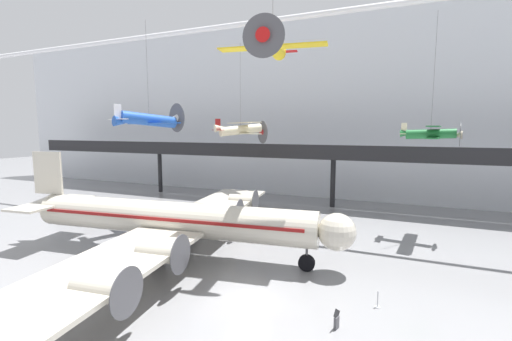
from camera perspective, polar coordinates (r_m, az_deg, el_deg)
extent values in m
plane|color=gray|center=(23.83, -1.34, -20.62)|extent=(260.00, 260.00, 0.00)
cube|color=silver|center=(56.51, 14.37, 10.05)|extent=(140.00, 3.00, 28.65)
cube|color=black|center=(48.29, 12.59, 2.41)|extent=(110.00, 3.20, 0.90)
cube|color=black|center=(46.72, 12.28, 3.50)|extent=(110.00, 0.12, 1.10)
cylinder|color=black|center=(62.56, -15.70, -0.29)|extent=(0.70, 0.70, 6.92)
cylinder|color=black|center=(49.68, 12.68, -2.01)|extent=(0.70, 0.70, 6.92)
cylinder|color=silver|center=(39.19, 9.99, 24.23)|extent=(120.00, 0.60, 0.60)
cylinder|color=beige|center=(30.83, -14.14, -7.74)|extent=(25.72, 5.94, 2.92)
sphere|color=beige|center=(26.80, 13.35, -9.95)|extent=(2.87, 2.87, 2.87)
cone|color=beige|center=(39.83, -32.22, -4.98)|extent=(4.09, 3.12, 2.69)
cube|color=maroon|center=(30.76, -14.16, -7.21)|extent=(23.96, 5.78, 0.26)
cube|color=beige|center=(39.01, -5.77, -5.48)|extent=(7.84, 16.93, 0.28)
cube|color=beige|center=(23.09, -24.67, -14.92)|extent=(7.84, 16.93, 0.28)
cylinder|color=beige|center=(35.10, -5.27, -6.79)|extent=(3.12, 1.75, 1.40)
cylinder|color=#4C4C51|center=(34.54, -2.73, -6.99)|extent=(0.38, 2.66, 2.67)
cylinder|color=beige|center=(40.18, -2.35, -5.01)|extent=(3.12, 1.75, 1.40)
cylinder|color=#4C4C51|center=(39.70, -0.11, -5.15)|extent=(0.38, 2.66, 2.67)
cylinder|color=beige|center=(24.74, -15.86, -12.94)|extent=(3.12, 1.75, 1.40)
cylinder|color=#4C4C51|center=(23.95, -12.45, -13.51)|extent=(0.38, 2.66, 2.67)
cylinder|color=beige|center=(20.62, -24.48, -17.45)|extent=(3.12, 1.75, 1.40)
cylinder|color=#4C4C51|center=(19.66, -20.67, -18.50)|extent=(0.38, 2.66, 2.67)
cube|color=beige|center=(38.48, -31.38, -0.34)|extent=(3.27, 0.59, 4.09)
cube|color=beige|center=(38.69, -30.82, -4.66)|extent=(4.15, 7.94, 0.20)
cylinder|color=#4C4C51|center=(27.65, 8.45, -13.83)|extent=(0.20, 0.20, 1.21)
cylinder|color=black|center=(27.87, 8.43, -15.00)|extent=(1.34, 0.53, 1.30)
cylinder|color=#4C4C51|center=(33.21, -11.51, -10.32)|extent=(0.20, 0.20, 1.21)
cylinder|color=black|center=(33.39, -11.49, -11.31)|extent=(1.34, 0.53, 1.30)
cylinder|color=#4C4C51|center=(29.37, -15.87, -12.76)|extent=(0.20, 0.20, 1.21)
cylinder|color=black|center=(29.58, -15.83, -13.87)|extent=(1.34, 0.53, 1.30)
cylinder|color=beige|center=(46.10, -2.58, 6.77)|extent=(4.86, 5.15, 1.74)
cone|color=maroon|center=(47.32, 0.87, 6.44)|extent=(1.45, 1.44, 1.08)
cylinder|color=#4C4C51|center=(47.41, 1.10, 6.41)|extent=(2.33, 2.14, 3.12)
cone|color=beige|center=(45.13, -5.94, 7.07)|extent=(1.86, 1.90, 1.16)
cube|color=beige|center=(46.24, -2.17, 7.96)|extent=(7.41, 6.97, 0.10)
cube|color=beige|center=(46.24, -2.17, 6.18)|extent=(7.41, 6.97, 0.10)
cube|color=maroon|center=(45.02, -6.38, 7.65)|extent=(0.52, 0.56, 1.44)
cube|color=maroon|center=(45.02, -6.37, 6.73)|extent=(2.78, 2.63, 0.06)
cylinder|color=slate|center=(46.47, -2.62, 14.09)|extent=(0.04, 0.04, 10.65)
cylinder|color=yellow|center=(28.39, 2.79, 20.40)|extent=(2.01, 5.78, 1.54)
cone|color=red|center=(25.56, 1.37, 21.47)|extent=(1.17, 1.08, 1.04)
cylinder|color=#4C4C51|center=(25.36, 1.25, 21.55)|extent=(2.99, 0.50, 3.02)
cone|color=yellow|center=(31.04, 3.87, 19.57)|extent=(1.21, 1.70, 1.09)
cube|color=yellow|center=(27.98, 2.64, 19.87)|extent=(8.58, 2.64, 0.10)
cube|color=red|center=(31.48, 4.00, 20.34)|extent=(0.16, 0.68, 1.39)
cube|color=red|center=(31.33, 3.99, 19.10)|extent=(3.09, 1.13, 0.06)
cylinder|color=slate|center=(29.14, 2.83, 25.56)|extent=(0.04, 0.04, 4.23)
cylinder|color=#1E4CAD|center=(38.65, -17.40, 8.07)|extent=(3.53, 6.13, 1.76)
cone|color=white|center=(40.19, -13.34, 8.53)|extent=(1.43, 1.36, 1.13)
cylinder|color=#4C4C51|center=(40.30, -13.07, 8.56)|extent=(3.01, 1.30, 3.25)
cone|color=#1E4CAD|center=(37.41, -21.45, 7.58)|extent=(1.64, 1.98, 1.20)
cube|color=#1E4CAD|center=(38.81, -16.89, 7.53)|extent=(8.98, 4.89, 0.10)
cube|color=white|center=(37.30, -22.05, 9.09)|extent=(0.34, 0.70, 1.50)
cube|color=white|center=(37.27, -21.99, 7.94)|extent=(3.28, 1.94, 0.06)
cylinder|color=slate|center=(39.17, -17.70, 16.01)|extent=(0.04, 0.04, 9.58)
cylinder|color=#1E6B33|center=(37.91, 27.09, 5.44)|extent=(4.55, 1.43, 1.06)
cone|color=beige|center=(37.87, 30.62, 5.13)|extent=(0.83, 0.91, 0.83)
cylinder|color=#4C4C51|center=(37.87, 30.86, 5.10)|extent=(0.31, 2.38, 2.40)
cone|color=#1E6B33|center=(38.07, 23.82, 5.71)|extent=(1.30, 0.92, 0.82)
cube|color=#1E6B33|center=(37.89, 27.56, 6.53)|extent=(1.85, 6.80, 0.10)
cube|color=#1E6B33|center=(37.90, 27.47, 4.86)|extent=(1.85, 6.80, 0.10)
cube|color=beige|center=(38.10, 23.45, 6.46)|extent=(0.55, 0.12, 1.11)
cube|color=beige|center=(38.10, 23.41, 5.63)|extent=(0.81, 2.44, 0.06)
cylinder|color=slate|center=(38.31, 27.60, 14.48)|extent=(0.04, 0.04, 11.14)
cylinder|color=#B2B5BA|center=(24.08, 19.56, -20.66)|extent=(0.36, 0.36, 0.04)
cylinder|color=#B2B5BA|center=(23.86, 19.61, -19.60)|extent=(0.07, 0.07, 0.95)
sphere|color=#B2B5BA|center=(23.64, 19.67, -18.48)|extent=(0.10, 0.10, 0.10)
cube|color=#4C4C51|center=(21.21, 13.27, -23.46)|extent=(0.26, 0.43, 0.70)
cube|color=#232326|center=(20.94, 13.31, -22.21)|extent=(0.24, 0.76, 0.73)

